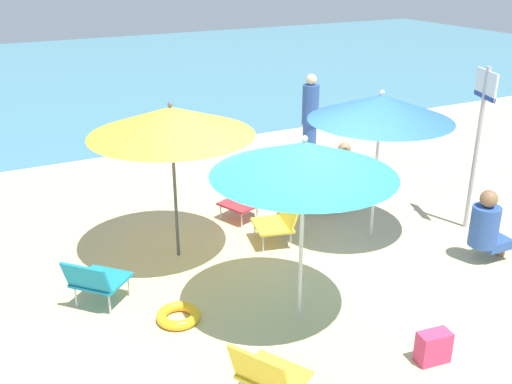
{
  "coord_description": "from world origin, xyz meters",
  "views": [
    {
      "loc": [
        -3.01,
        -4.92,
        3.53
      ],
      "look_at": [
        0.15,
        1.18,
        0.7
      ],
      "focal_mm": 41.31,
      "sensor_mm": 36.0,
      "label": 1
    }
  ],
  "objects_px": {
    "umbrella_blue": "(381,108)",
    "swim_ring": "(178,316)",
    "beach_chair_a": "(281,217)",
    "person_c": "(340,173)",
    "person_b": "(487,227)",
    "beach_chair_c": "(244,195)",
    "beach_bag": "(433,347)",
    "person_d": "(310,182)",
    "umbrella_teal": "(304,159)",
    "person_a": "(310,122)",
    "umbrella_yellow": "(171,121)",
    "beach_chair_b": "(267,374)",
    "warning_sign": "(480,125)",
    "beach_chair_d": "(95,279)"
  },
  "relations": [
    {
      "from": "umbrella_blue",
      "to": "swim_ring",
      "type": "xyz_separation_m",
      "value": [
        -2.94,
        -0.63,
        -1.7
      ]
    },
    {
      "from": "beach_chair_c",
      "to": "person_b",
      "type": "relative_size",
      "value": 0.71
    },
    {
      "from": "umbrella_teal",
      "to": "umbrella_yellow",
      "type": "xyz_separation_m",
      "value": [
        -0.64,
        1.85,
        -0.01
      ]
    },
    {
      "from": "umbrella_blue",
      "to": "beach_chair_a",
      "type": "relative_size",
      "value": 2.88
    },
    {
      "from": "umbrella_yellow",
      "to": "beach_bag",
      "type": "bearing_deg",
      "value": -65.72
    },
    {
      "from": "warning_sign",
      "to": "beach_chair_b",
      "type": "bearing_deg",
      "value": -135.23
    },
    {
      "from": "beach_chair_d",
      "to": "person_d",
      "type": "relative_size",
      "value": 0.85
    },
    {
      "from": "umbrella_teal",
      "to": "person_d",
      "type": "distance_m",
      "value": 3.04
    },
    {
      "from": "umbrella_yellow",
      "to": "person_d",
      "type": "relative_size",
      "value": 2.17
    },
    {
      "from": "umbrella_yellow",
      "to": "person_a",
      "type": "bearing_deg",
      "value": 31.83
    },
    {
      "from": "person_c",
      "to": "person_d",
      "type": "height_order",
      "value": "person_c"
    },
    {
      "from": "beach_chair_d",
      "to": "person_d",
      "type": "distance_m",
      "value": 3.53
    },
    {
      "from": "beach_chair_c",
      "to": "person_d",
      "type": "xyz_separation_m",
      "value": [
        0.96,
        -0.2,
        0.1
      ]
    },
    {
      "from": "umbrella_teal",
      "to": "beach_chair_b",
      "type": "height_order",
      "value": "umbrella_teal"
    },
    {
      "from": "swim_ring",
      "to": "person_b",
      "type": "bearing_deg",
      "value": -7.68
    },
    {
      "from": "umbrella_teal",
      "to": "warning_sign",
      "type": "distance_m",
      "value": 3.28
    },
    {
      "from": "beach_chair_a",
      "to": "person_b",
      "type": "relative_size",
      "value": 0.74
    },
    {
      "from": "beach_chair_c",
      "to": "warning_sign",
      "type": "bearing_deg",
      "value": 125.88
    },
    {
      "from": "beach_chair_a",
      "to": "beach_chair_c",
      "type": "bearing_deg",
      "value": -71.69
    },
    {
      "from": "swim_ring",
      "to": "beach_chair_c",
      "type": "bearing_deg",
      "value": 48.66
    },
    {
      "from": "beach_chair_b",
      "to": "umbrella_yellow",
      "type": "bearing_deg",
      "value": 55.37
    },
    {
      "from": "umbrella_yellow",
      "to": "person_b",
      "type": "height_order",
      "value": "umbrella_yellow"
    },
    {
      "from": "beach_chair_a",
      "to": "person_b",
      "type": "bearing_deg",
      "value": 154.6
    },
    {
      "from": "beach_chair_b",
      "to": "warning_sign",
      "type": "xyz_separation_m",
      "value": [
        4.06,
        1.78,
        1.12
      ]
    },
    {
      "from": "umbrella_teal",
      "to": "person_a",
      "type": "bearing_deg",
      "value": 56.73
    },
    {
      "from": "beach_chair_c",
      "to": "swim_ring",
      "type": "relative_size",
      "value": 1.46
    },
    {
      "from": "beach_chair_c",
      "to": "beach_bag",
      "type": "distance_m",
      "value": 3.65
    },
    {
      "from": "warning_sign",
      "to": "person_b",
      "type": "bearing_deg",
      "value": -102.64
    },
    {
      "from": "person_d",
      "to": "swim_ring",
      "type": "height_order",
      "value": "person_d"
    },
    {
      "from": "warning_sign",
      "to": "umbrella_blue",
      "type": "bearing_deg",
      "value": -173.25
    },
    {
      "from": "umbrella_blue",
      "to": "beach_chair_a",
      "type": "bearing_deg",
      "value": 159.97
    },
    {
      "from": "beach_chair_b",
      "to": "person_b",
      "type": "relative_size",
      "value": 0.77
    },
    {
      "from": "beach_chair_b",
      "to": "beach_bag",
      "type": "height_order",
      "value": "beach_chair_b"
    },
    {
      "from": "umbrella_teal",
      "to": "person_b",
      "type": "distance_m",
      "value": 2.93
    },
    {
      "from": "person_c",
      "to": "swim_ring",
      "type": "distance_m",
      "value": 3.73
    },
    {
      "from": "beach_chair_b",
      "to": "person_a",
      "type": "height_order",
      "value": "person_a"
    },
    {
      "from": "umbrella_yellow",
      "to": "warning_sign",
      "type": "bearing_deg",
      "value": -15.38
    },
    {
      "from": "swim_ring",
      "to": "beach_bag",
      "type": "relative_size",
      "value": 1.47
    },
    {
      "from": "umbrella_blue",
      "to": "person_a",
      "type": "relative_size",
      "value": 1.2
    },
    {
      "from": "beach_chair_a",
      "to": "beach_chair_c",
      "type": "relative_size",
      "value": 1.03
    },
    {
      "from": "beach_chair_d",
      "to": "warning_sign",
      "type": "bearing_deg",
      "value": -47.12
    },
    {
      "from": "umbrella_blue",
      "to": "swim_ring",
      "type": "distance_m",
      "value": 3.45
    },
    {
      "from": "beach_chair_c",
      "to": "person_b",
      "type": "bearing_deg",
      "value": 108.61
    },
    {
      "from": "umbrella_yellow",
      "to": "swim_ring",
      "type": "xyz_separation_m",
      "value": [
        -0.49,
        -1.33,
        -1.67
      ]
    },
    {
      "from": "umbrella_teal",
      "to": "beach_chair_d",
      "type": "bearing_deg",
      "value": 147.33
    },
    {
      "from": "beach_chair_c",
      "to": "beach_chair_a",
      "type": "bearing_deg",
      "value": 74.2
    },
    {
      "from": "umbrella_blue",
      "to": "beach_bag",
      "type": "height_order",
      "value": "umbrella_blue"
    },
    {
      "from": "beach_chair_c",
      "to": "person_c",
      "type": "relative_size",
      "value": 0.7
    },
    {
      "from": "warning_sign",
      "to": "beach_bag",
      "type": "bearing_deg",
      "value": -119.81
    },
    {
      "from": "person_c",
      "to": "swim_ring",
      "type": "height_order",
      "value": "person_c"
    }
  ]
}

